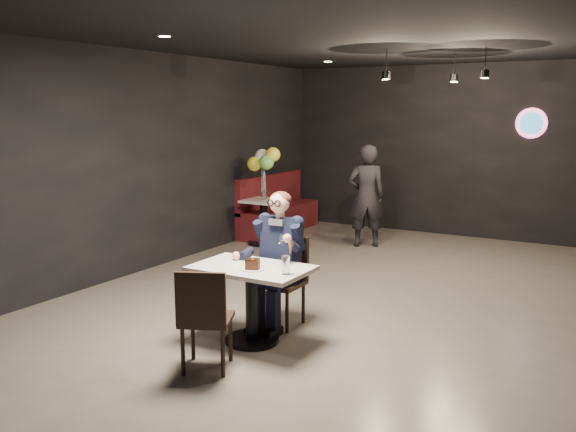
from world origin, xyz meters
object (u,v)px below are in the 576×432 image
Objects in this scene: sundae_glass at (286,265)px; booth_bench at (279,204)px; side_table at (264,221)px; passerby at (366,196)px; chair_near at (207,317)px; seated_man at (281,257)px; balloon_vase at (264,195)px; chair_far at (281,282)px; main_table at (252,304)px.

booth_bench is at bearing 121.45° from sundae_glass.
passerby reaches higher than side_table.
side_table is (0.30, -1.00, -0.14)m from booth_bench.
chair_near is 6.03m from booth_bench.
passerby reaches higher than seated_man.
chair_near is 0.84m from sundae_glass.
sundae_glass is 0.10× the size of passerby.
balloon_vase reaches higher than side_table.
chair_far is at bearing -55.16° from side_table.
seated_man is (0.00, 0.00, 0.26)m from chair_far.
passerby is (-0.70, 4.46, 0.46)m from main_table.
balloon_vase reaches higher than main_table.
booth_bench is at bearing 118.04° from main_table.
chair_far reaches higher than sundae_glass.
seated_man is at bearing -55.16° from side_table.
passerby is at bearing 100.21° from chair_far.
passerby is at bearing 24.33° from balloon_vase.
booth_bench is (-2.54, 4.22, -0.19)m from seated_man.
sundae_glass is 1.08× the size of balloon_vase.
sundae_glass is (0.42, -0.62, 0.37)m from chair_far.
booth_bench reaches higher than chair_near.
balloon_vase is (-2.24, 3.22, 0.37)m from chair_far.
seated_man is at bearing 90.00° from main_table.
seated_man is 8.65× the size of sundae_glass.
chair_near is at bearing -90.00° from seated_man.
seated_man reaches higher than booth_bench.
chair_near is at bearing -90.00° from main_table.
booth_bench is at bearing 90.36° from chair_near.
passerby is (1.53, 0.69, 0.45)m from side_table.
chair_near is (0.00, -1.25, 0.00)m from chair_far.
chair_far is 3.92m from side_table.
chair_near reaches higher than side_table.
chair_far reaches higher than main_table.
booth_bench is at bearing -41.48° from passerby.
chair_near is 5.22m from passerby.
side_table is at bearing 124.84° from seated_man.
chair_far reaches higher than side_table.
side_table is (-2.24, 3.22, -0.34)m from seated_man.
chair_far is at bearing -55.16° from balloon_vase.
sundae_glass is at bearing -55.93° from seated_man.
balloon_vase is at bearing 120.73° from main_table.
passerby reaches higher than chair_near.
chair_far is 1.25m from chair_near.
chair_near is 5.95× the size of balloon_vase.
seated_man is (0.00, 0.55, 0.34)m from main_table.
sundae_glass is 4.66m from balloon_vase.
main_table is 7.12× the size of balloon_vase.
booth_bench is at bearing 121.05° from chair_far.
side_table is at bearing 92.07° from chair_near.
sundae_glass is 4.66m from passerby.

